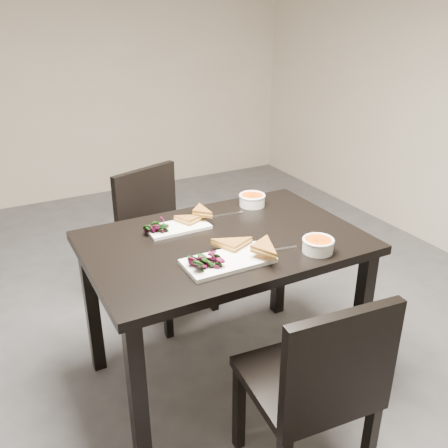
% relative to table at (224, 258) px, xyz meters
% --- Properties ---
extents(ground, '(5.00, 5.00, 0.00)m').
position_rel_table_xyz_m(ground, '(-0.42, 0.34, -0.65)').
color(ground, '#47474C').
rests_on(ground, ground).
extents(table, '(1.20, 0.80, 0.75)m').
position_rel_table_xyz_m(table, '(0.00, 0.00, 0.00)').
color(table, black).
rests_on(table, ground).
extents(chair_near, '(0.46, 0.46, 0.85)m').
position_rel_table_xyz_m(chair_near, '(0.00, -0.69, -0.17)').
color(chair_near, black).
rests_on(chair_near, ground).
extents(chair_far, '(0.53, 0.53, 0.85)m').
position_rel_table_xyz_m(chair_far, '(-0.04, 0.71, -0.17)').
color(chair_far, black).
rests_on(chair_far, ground).
extents(plate_near, '(0.36, 0.18, 0.02)m').
position_rel_table_xyz_m(plate_near, '(-0.09, -0.20, 0.11)').
color(plate_near, white).
rests_on(plate_near, table).
extents(sandwich_near, '(0.22, 0.19, 0.06)m').
position_rel_table_xyz_m(sandwich_near, '(-0.02, -0.19, 0.15)').
color(sandwich_near, '#A76523').
rests_on(sandwich_near, plate_near).
extents(salad_near, '(0.11, 0.10, 0.05)m').
position_rel_table_xyz_m(salad_near, '(-0.19, -0.20, 0.14)').
color(salad_near, black).
rests_on(salad_near, plate_near).
extents(soup_bowl_near, '(0.13, 0.13, 0.06)m').
position_rel_table_xyz_m(soup_bowl_near, '(0.29, -0.29, 0.13)').
color(soup_bowl_near, white).
rests_on(soup_bowl_near, table).
extents(cutlery_near, '(0.18, 0.04, 0.00)m').
position_rel_table_xyz_m(cutlery_near, '(0.15, -0.20, 0.10)').
color(cutlery_near, silver).
rests_on(cutlery_near, table).
extents(plate_far, '(0.28, 0.14, 0.01)m').
position_rel_table_xyz_m(plate_far, '(-0.14, 0.19, 0.11)').
color(plate_far, white).
rests_on(plate_far, table).
extents(sandwich_far, '(0.17, 0.15, 0.05)m').
position_rel_table_xyz_m(sandwich_far, '(-0.07, 0.17, 0.14)').
color(sandwich_far, '#A76523').
rests_on(sandwich_far, plate_far).
extents(salad_far, '(0.09, 0.08, 0.04)m').
position_rel_table_xyz_m(salad_far, '(-0.24, 0.19, 0.13)').
color(salad_far, black).
rests_on(salad_far, plate_far).
extents(soup_bowl_far, '(0.13, 0.13, 0.06)m').
position_rel_table_xyz_m(soup_bowl_far, '(0.31, 0.27, 0.13)').
color(soup_bowl_far, white).
rests_on(soup_bowl_far, table).
extents(cutlery_far, '(0.18, 0.03, 0.00)m').
position_rel_table_xyz_m(cutlery_far, '(0.13, 0.23, 0.10)').
color(cutlery_far, silver).
rests_on(cutlery_far, table).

